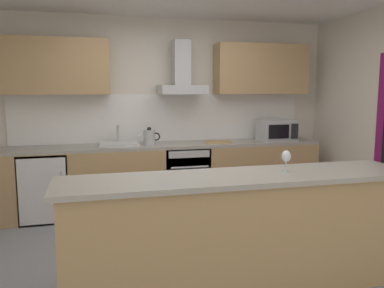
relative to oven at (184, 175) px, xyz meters
name	(u,v)px	position (x,y,z in m)	size (l,w,h in m)	color
ground	(200,259)	(-0.23, -1.63, -0.47)	(5.79, 4.95, 0.02)	gray
wall_back	(162,112)	(-0.23, 0.41, 0.84)	(5.79, 0.12, 2.60)	silver
backsplash_tile	(163,118)	(-0.23, 0.33, 0.77)	(4.07, 0.02, 0.66)	white
counter_back	(168,177)	(-0.23, 0.03, -0.01)	(4.22, 0.60, 0.90)	tan
counter_island	(241,232)	(-0.07, -2.26, 0.02)	(2.89, 0.64, 0.95)	tan
upper_cabinets	(165,68)	(-0.23, 0.18, 1.45)	(4.16, 0.32, 0.70)	tan
oven	(184,175)	(0.00, 0.00, 0.00)	(0.60, 0.62, 0.80)	slate
refrigerator	(45,186)	(-1.79, 0.00, -0.03)	(0.58, 0.60, 0.85)	white
microwave	(277,130)	(1.35, -0.03, 0.59)	(0.50, 0.38, 0.30)	#B7BABC
sink	(119,144)	(-0.87, 0.01, 0.47)	(0.50, 0.40, 0.26)	silver
kettle	(149,137)	(-0.48, -0.03, 0.55)	(0.29, 0.15, 0.24)	#B7BABC
range_hood	(182,77)	(0.00, 0.13, 1.33)	(0.62, 0.45, 0.72)	#B7BABC
wine_glass	(286,157)	(0.33, -2.24, 0.62)	(0.08, 0.08, 0.18)	silver
chopping_board	(218,142)	(0.48, -0.02, 0.45)	(0.34, 0.22, 0.02)	tan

